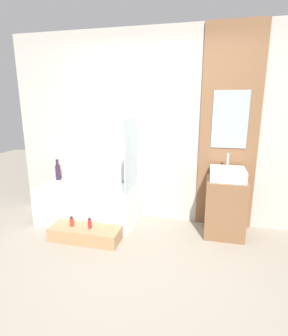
{
  "coord_description": "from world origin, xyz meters",
  "views": [
    {
      "loc": [
        0.67,
        -1.99,
        1.66
      ],
      "look_at": [
        0.02,
        0.72,
        0.95
      ],
      "focal_mm": 28.0,
      "sensor_mm": 36.0,
      "label": 1
    }
  ],
  "objects_px": {
    "vase_round_light": "(66,178)",
    "bottle_soap_secondary": "(90,224)",
    "vase_tall_dark": "(58,172)",
    "bathtub": "(88,204)",
    "wooden_step_bench": "(85,234)",
    "bottle_soap_primary": "(72,222)",
    "sink": "(227,174)"
  },
  "relations": [
    {
      "from": "vase_round_light",
      "to": "bottle_soap_secondary",
      "type": "distance_m",
      "value": 1.08
    },
    {
      "from": "vase_tall_dark",
      "to": "vase_round_light",
      "type": "bearing_deg",
      "value": -3.86
    },
    {
      "from": "vase_round_light",
      "to": "bottle_soap_secondary",
      "type": "relative_size",
      "value": 0.68
    },
    {
      "from": "bathtub",
      "to": "wooden_step_bench",
      "type": "distance_m",
      "value": 0.57
    },
    {
      "from": "bottle_soap_primary",
      "to": "wooden_step_bench",
      "type": "bearing_deg",
      "value": 0.0
    },
    {
      "from": "wooden_step_bench",
      "to": "bottle_soap_secondary",
      "type": "relative_size",
      "value": 6.56
    },
    {
      "from": "wooden_step_bench",
      "to": "sink",
      "type": "distance_m",
      "value": 1.9
    },
    {
      "from": "vase_tall_dark",
      "to": "bottle_soap_primary",
      "type": "relative_size",
      "value": 2.54
    },
    {
      "from": "bathtub",
      "to": "bottle_soap_primary",
      "type": "relative_size",
      "value": 10.79
    },
    {
      "from": "bathtub",
      "to": "vase_round_light",
      "type": "relative_size",
      "value": 14.89
    },
    {
      "from": "bathtub",
      "to": "bottle_soap_secondary",
      "type": "distance_m",
      "value": 0.58
    },
    {
      "from": "wooden_step_bench",
      "to": "sink",
      "type": "xyz_separation_m",
      "value": [
        1.66,
        0.57,
        0.72
      ]
    },
    {
      "from": "bottle_soap_primary",
      "to": "bottle_soap_secondary",
      "type": "xyz_separation_m",
      "value": [
        0.24,
        0.0,
        0.0
      ]
    },
    {
      "from": "sink",
      "to": "vase_round_light",
      "type": "distance_m",
      "value": 2.33
    },
    {
      "from": "vase_tall_dark",
      "to": "bottle_soap_secondary",
      "type": "bearing_deg",
      "value": -41.66
    },
    {
      "from": "wooden_step_bench",
      "to": "vase_round_light",
      "type": "height_order",
      "value": "vase_round_light"
    },
    {
      "from": "bottle_soap_primary",
      "to": "bathtub",
      "type": "bearing_deg",
      "value": 91.98
    },
    {
      "from": "wooden_step_bench",
      "to": "sink",
      "type": "bearing_deg",
      "value": 18.99
    },
    {
      "from": "sink",
      "to": "bottle_soap_secondary",
      "type": "bearing_deg",
      "value": -160.3
    },
    {
      "from": "bathtub",
      "to": "sink",
      "type": "distance_m",
      "value": 1.93
    },
    {
      "from": "bottle_soap_primary",
      "to": "bottle_soap_secondary",
      "type": "bearing_deg",
      "value": 0.0
    },
    {
      "from": "sink",
      "to": "vase_tall_dark",
      "type": "distance_m",
      "value": 2.45
    },
    {
      "from": "bathtub",
      "to": "bottle_soap_secondary",
      "type": "height_order",
      "value": "bathtub"
    },
    {
      "from": "sink",
      "to": "vase_tall_dark",
      "type": "height_order",
      "value": "sink"
    },
    {
      "from": "vase_round_light",
      "to": "vase_tall_dark",
      "type": "bearing_deg",
      "value": 176.14
    },
    {
      "from": "bathtub",
      "to": "sink",
      "type": "height_order",
      "value": "sink"
    },
    {
      "from": "bathtub",
      "to": "vase_round_light",
      "type": "distance_m",
      "value": 0.59
    },
    {
      "from": "bathtub",
      "to": "sink",
      "type": "bearing_deg",
      "value": 1.77
    },
    {
      "from": "bathtub",
      "to": "bottle_soap_secondary",
      "type": "bearing_deg",
      "value": -63.49
    },
    {
      "from": "wooden_step_bench",
      "to": "bottle_soap_secondary",
      "type": "distance_m",
      "value": 0.16
    },
    {
      "from": "wooden_step_bench",
      "to": "vase_round_light",
      "type": "bearing_deg",
      "value": 131.05
    },
    {
      "from": "bottle_soap_secondary",
      "to": "wooden_step_bench",
      "type": "bearing_deg",
      "value": -180.0
    }
  ]
}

